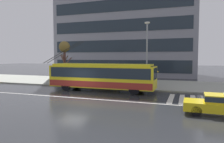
{
  "coord_description": "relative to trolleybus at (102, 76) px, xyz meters",
  "views": [
    {
      "loc": [
        10.08,
        -17.34,
        3.56
      ],
      "look_at": [
        2.78,
        3.3,
        2.06
      ],
      "focal_mm": 33.88,
      "sensor_mm": 36.0,
      "label": 1
    }
  ],
  "objects": [
    {
      "name": "crosswalk_stripe_inner_b",
      "position": [
        9.88,
        -1.74,
        -1.57
      ],
      "size": [
        0.44,
        4.4,
        0.01
      ],
      "primitive_type": "cube",
      "color": "beige",
      "rests_on": "ground_plane"
    },
    {
      "name": "crosswalk_stripe_inner_a",
      "position": [
        8.08,
        -1.74,
        -1.57
      ],
      "size": [
        0.44,
        4.4,
        0.01
      ],
      "primitive_type": "cube",
      "color": "beige",
      "rests_on": "ground_plane"
    },
    {
      "name": "crosswalk_stripe_center",
      "position": [
        8.98,
        -1.74,
        -1.57
      ],
      "size": [
        0.44,
        4.4,
        0.01
      ],
      "primitive_type": "cube",
      "color": "beige",
      "rests_on": "ground_plane"
    },
    {
      "name": "bus_shelter",
      "position": [
        -0.82,
        3.35,
        0.4
      ],
      "size": [
        4.1,
        1.5,
        2.49
      ],
      "color": "gray",
      "rests_on": "sidewalk_slab"
    },
    {
      "name": "pedestrian_waiting_by_pole",
      "position": [
        0.98,
        2.84,
        0.19
      ],
      "size": [
        1.46,
        1.46,
        1.98
      ],
      "color": "#1F364E",
      "rests_on": "sidewalk_slab"
    },
    {
      "name": "pedestrian_walking_past",
      "position": [
        3.14,
        3.83,
        0.21
      ],
      "size": [
        1.15,
        1.15,
        2.0
      ],
      "color": "black",
      "rests_on": "sidewalk_slab"
    },
    {
      "name": "crosswalk_stripe_edge_far",
      "position": [
        10.78,
        -1.74,
        -1.57
      ],
      "size": [
        0.44,
        4.4,
        0.01
      ],
      "primitive_type": "cube",
      "color": "beige",
      "rests_on": "ground_plane"
    },
    {
      "name": "office_tower_corner_left",
      "position": [
        -3.29,
        21.35,
        12.94
      ],
      "size": [
        27.02,
        11.92,
        29.01
      ],
      "color": "gray",
      "rests_on": "ground_plane"
    },
    {
      "name": "lane_centre_line",
      "position": [
        -1.7,
        -4.29,
        -1.57
      ],
      "size": [
        72.0,
        0.14,
        0.01
      ],
      "primitive_type": "cube",
      "color": "silver",
      "rests_on": "ground_plane"
    },
    {
      "name": "sidewalk_slab",
      "position": [
        -1.7,
        6.6,
        -1.5
      ],
      "size": [
        80.0,
        10.0,
        0.14
      ],
      "primitive_type": "cube",
      "color": "gray",
      "rests_on": "ground_plane"
    },
    {
      "name": "ground_plane",
      "position": [
        -1.7,
        -3.09,
        -1.57
      ],
      "size": [
        160.0,
        160.0,
        0.0
      ],
      "primitive_type": "plane",
      "color": "#252629"
    },
    {
      "name": "street_tree_bare",
      "position": [
        -6.41,
        3.12,
        2.9
      ],
      "size": [
        1.66,
        2.29,
        5.45
      ],
      "color": "brown",
      "rests_on": "sidewalk_slab"
    },
    {
      "name": "street_lamp",
      "position": [
        4.27,
        2.61,
        2.81
      ],
      "size": [
        0.6,
        0.32,
        7.24
      ],
      "color": "gray",
      "rests_on": "sidewalk_slab"
    },
    {
      "name": "pedestrian_approaching_curb",
      "position": [
        -2.84,
        3.76,
        0.13
      ],
      "size": [
        1.34,
        1.34,
        1.93
      ],
      "color": "#2F214A",
      "rests_on": "sidewalk_slab"
    },
    {
      "name": "trolleybus",
      "position": [
        0.0,
        0.0,
        0.0
      ],
      "size": [
        12.7,
        2.63,
        5.28
      ],
      "color": "yellow",
      "rests_on": "ground_plane"
    },
    {
      "name": "pedestrian_at_shelter",
      "position": [
        4.91,
        4.48,
        0.07
      ],
      "size": [
        1.26,
        1.26,
        1.93
      ],
      "color": "#4D4A4F",
      "rests_on": "sidewalk_slab"
    },
    {
      "name": "taxi_oncoming_far",
      "position": [
        10.59,
        -6.14,
        -0.87
      ],
      "size": [
        4.56,
        1.9,
        1.39
      ],
      "color": "yellow",
      "rests_on": "ground_plane"
    },
    {
      "name": "crosswalk_stripe_edge_near",
      "position": [
        7.18,
        -1.74,
        -1.57
      ],
      "size": [
        0.44,
        4.4,
        0.01
      ],
      "primitive_type": "cube",
      "color": "beige",
      "rests_on": "ground_plane"
    }
  ]
}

